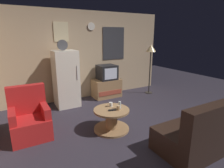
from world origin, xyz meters
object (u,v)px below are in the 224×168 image
Objects in this scene: remote_control at (112,110)px; couch at (207,131)px; tv_stand at (106,88)px; coffee_table at (111,119)px; standing_lamp at (151,52)px; wine_glass at (120,105)px; armchair at (30,119)px; mug_ceramic_tan at (118,108)px; crt_tv at (107,72)px; fridge at (66,79)px; mug_ceramic_white at (111,104)px.

remote_control is 0.09× the size of couch.
tv_stand is 1.17× the size of coffee_table.
standing_lamp is 10.60× the size of wine_glass.
wine_glass is 1.61m from couch.
armchair is (-2.35, -1.35, 0.06)m from tv_stand.
standing_lamp is 0.94× the size of couch.
couch is at bearing -86.21° from tv_stand.
couch is (2.56, -1.89, -0.03)m from armchair.
armchair is (-1.57, 0.64, -0.15)m from mug_ceramic_tan.
armchair is at bearing -150.12° from tv_stand.
crt_tv is at bearing 79.85° from remote_control.
standing_lamp is 2.87m from mug_ceramic_tan.
armchair is (-1.06, -1.23, -0.42)m from fridge.
standing_lamp is (1.39, -0.36, 0.58)m from crt_tv.
coffee_table is 8.00× the size of mug_ceramic_tan.
wine_glass is (0.17, -0.04, 0.30)m from coffee_table.
tv_stand is 3.25m from couch.
coffee_table is 1.73m from couch.
mug_ceramic_white is (-0.11, 0.18, -0.03)m from wine_glass.
couch is at bearing -36.43° from armchair.
tv_stand is 2.09m from coffee_table.
armchair is at bearing 159.38° from coffee_table.
remote_control is at bearing 166.82° from mug_ceramic_tan.
couch is (-1.20, -2.88, -1.05)m from standing_lamp.
couch is at bearing -54.30° from wine_glass.
armchair reaches higher than tv_stand.
tv_stand is 0.50m from crt_tv.
coffee_table is 1.57m from armchair.
standing_lamp is at bearing 33.93° from coffee_table.
standing_lamp is 2.99m from coffee_table.
mug_ceramic_tan reaches higher than coffee_table.
remote_control is (-0.08, -0.20, -0.03)m from mug_ceramic_white.
fridge is 1.73m from mug_ceramic_white.
mug_ceramic_tan is (-2.19, -1.64, -0.87)m from standing_lamp.
standing_lamp reaches higher than armchair.
crt_tv reaches higher than tv_stand.
fridge is 2.77m from standing_lamp.
remote_control is (0.38, -1.85, -0.30)m from fridge.
coffee_table is 4.80× the size of remote_control.
mug_ceramic_white is 0.60× the size of remote_control.
mug_ceramic_white is 1.00× the size of mug_ceramic_tan.
standing_lamp is at bearing 36.73° from wine_glass.
mug_ceramic_tan is at bearing -143.20° from standing_lamp.
tv_stand is at bearing 64.96° from mug_ceramic_white.
fridge reaches higher than coffee_table.
fridge is 1.37m from tv_stand.
standing_lamp reaches higher than couch.
wine_glass reaches higher than mug_ceramic_tan.
mug_ceramic_tan is 0.13m from remote_control.
mug_ceramic_white is 1.81m from couch.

